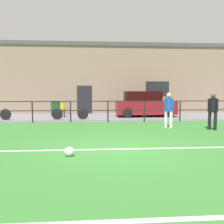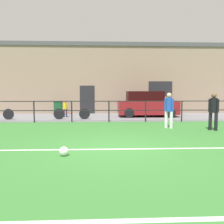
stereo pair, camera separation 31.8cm
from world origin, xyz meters
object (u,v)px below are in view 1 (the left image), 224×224
soccer_ball_match (69,152)px  bicycle_parked_0 (70,114)px  spectator_child (63,108)px  player_goalkeeper (213,109)px  parked_car_red (144,105)px  trash_bin_0 (56,108)px  player_striker (169,108)px

soccer_ball_match → bicycle_parked_0: 7.94m
spectator_child → player_goalkeeper: bearing=129.2°
spectator_child → parked_car_red: 5.31m
parked_car_red → trash_bin_0: parked_car_red is taller
player_goalkeeper → parked_car_red: parked_car_red is taller
bicycle_parked_0 → spectator_child: bearing=114.7°
spectator_child → trash_bin_0: spectator_child is taller
parked_car_red → bicycle_parked_0: (-4.73, -1.48, -0.44)m
bicycle_parked_0 → trash_bin_0: trash_bin_0 is taller
soccer_ball_match → parked_car_red: bearing=67.3°
player_striker → bicycle_parked_0: player_striker is taller
trash_bin_0 → bicycle_parked_0: bearing=-64.2°
player_striker → soccer_ball_match: player_striker is taller
parked_car_red → bicycle_parked_0: size_ratio=1.80×
player_goalkeeper → soccer_ball_match: size_ratio=6.71×
player_goalkeeper → bicycle_parked_0: 7.72m
parked_car_red → bicycle_parked_0: 4.98m
spectator_child → bicycle_parked_0: bearing=101.3°
parked_car_red → player_striker: bearing=-89.4°
soccer_ball_match → parked_car_red: (3.92, 9.38, 0.68)m
player_striker → trash_bin_0: (-6.05, 6.09, -0.39)m
soccer_ball_match → trash_bin_0: size_ratio=0.24×
spectator_child → bicycle_parked_0: 1.41m
player_goalkeeper → player_striker: player_goalkeeper is taller
parked_car_red → bicycle_parked_0: bearing=-162.6°
trash_bin_0 → spectator_child: bearing=-63.1°
parked_car_red → player_goalkeeper: bearing=-72.7°
spectator_child → trash_bin_0: size_ratio=1.09×
player_striker → soccer_ball_match: bearing=81.4°
parked_car_red → trash_bin_0: size_ratio=3.93×
player_striker → soccer_ball_match: size_ratio=6.71×
parked_car_red → spectator_child: bearing=-177.6°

